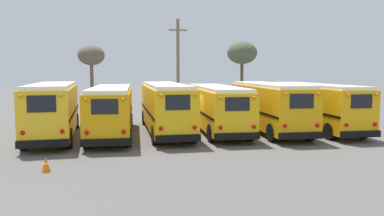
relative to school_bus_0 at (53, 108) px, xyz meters
name	(u,v)px	position (x,y,z in m)	size (l,w,h in m)	color
ground_plane	(193,133)	(8.44, -0.09, -1.76)	(160.00, 160.00, 0.00)	#5B5956
school_bus_0	(53,108)	(0.00, 0.00, 0.00)	(2.86, 9.85, 3.24)	yellow
school_bus_1	(111,109)	(3.38, -0.02, -0.12)	(2.91, 10.07, 3.02)	#E5A00C
school_bus_2	(165,106)	(6.76, 0.59, -0.03)	(2.49, 10.70, 3.17)	yellow
school_bus_3	(216,107)	(10.13, 0.43, -0.12)	(2.96, 10.45, 2.99)	yellow
school_bus_4	(268,105)	(13.51, -0.21, -0.03)	(2.99, 10.33, 3.18)	#E5A00C
school_bus_5	(313,105)	(16.89, -0.03, -0.08)	(2.64, 10.76, 3.10)	#EAAA0F
utility_pole	(178,64)	(9.77, 13.52, 2.92)	(1.80, 0.30, 9.09)	#75604C
bare_tree_0	(91,56)	(1.13, 19.14, 3.81)	(2.89, 2.89, 6.78)	brown
bare_tree_1	(242,53)	(19.09, 21.14, 4.40)	(3.68, 3.68, 7.62)	brown
traffic_cone	(46,164)	(0.89, -8.02, -1.46)	(0.36, 0.36, 0.61)	orange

